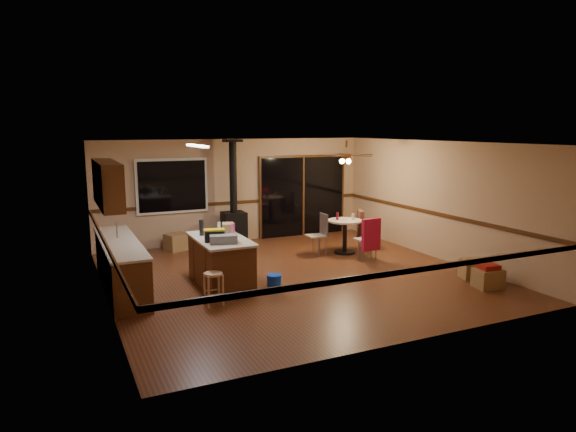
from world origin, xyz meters
TOP-DOWN VIEW (x-y plane):
  - floor at (0.00, 0.00)m, footprint 7.00×7.00m
  - ceiling at (0.00, 0.00)m, footprint 7.00×7.00m
  - wall_back at (0.00, 3.50)m, footprint 7.00×0.00m
  - wall_front at (0.00, -3.50)m, footprint 7.00×0.00m
  - wall_left at (-3.50, 0.00)m, footprint 0.00×7.00m
  - wall_right at (3.50, 0.00)m, footprint 0.00×7.00m
  - chair_rail at (0.00, 0.00)m, footprint 7.00×7.00m
  - window at (-1.60, 3.45)m, footprint 1.72×0.10m
  - sliding_door at (1.90, 3.45)m, footprint 2.52×0.10m
  - lower_cabinets at (-3.20, 0.50)m, footprint 0.60×3.00m
  - countertop at (-3.20, 0.50)m, footprint 0.64×3.04m
  - upper_cabinets at (-3.33, 0.70)m, footprint 0.35×2.00m
  - kitchen_island at (-1.50, 0.00)m, footprint 0.88×1.68m
  - wood_stove at (-0.20, 3.05)m, footprint 0.55×0.50m
  - ceiling_fan at (1.87, 1.20)m, footprint 0.24×0.24m
  - fluorescent_strip at (-1.80, 0.30)m, footprint 0.10×1.20m
  - toolbox_grey at (-1.57, -0.43)m, footprint 0.52×0.37m
  - toolbox_black at (-1.67, -0.22)m, footprint 0.37×0.25m
  - toolbox_yellow_lid at (-1.67, -0.22)m, footprint 0.39×0.26m
  - box_on_island at (-1.23, 0.36)m, footprint 0.28×0.33m
  - bottle_dark at (-1.75, 0.36)m, footprint 0.10×0.10m
  - bottle_pink at (-1.19, 0.19)m, footprint 0.08×0.08m
  - bottle_white at (-1.32, 0.63)m, footprint 0.08×0.08m
  - bar_stool at (-1.93, -0.98)m, footprint 0.39×0.39m
  - blue_bucket at (-0.64, -0.48)m, footprint 0.29×0.29m
  - dining_table at (1.87, 1.20)m, footprint 0.80×0.80m
  - glass_red at (1.72, 1.30)m, footprint 0.08×0.08m
  - glass_cream at (2.05, 1.15)m, footprint 0.07×0.07m
  - chair_left at (1.27, 1.29)m, footprint 0.43×0.43m
  - chair_near at (1.98, 0.32)m, footprint 0.44×0.48m
  - chair_right at (2.40, 1.32)m, footprint 0.59×0.57m
  - box_under_window at (-1.62, 3.10)m, footprint 0.61×0.55m
  - box_corner_a at (2.87, -2.17)m, footprint 0.52×0.46m
  - box_corner_b at (3.07, -1.60)m, footprint 0.55×0.51m
  - box_small_red at (2.87, -2.17)m, footprint 0.37×0.32m

SIDE VIEW (x-z plane):
  - floor at x=0.00m, z-range 0.00..0.00m
  - blue_bucket at x=-0.64m, z-range 0.00..0.23m
  - box_corner_a at x=2.87m, z-range 0.00..0.35m
  - box_corner_b at x=3.07m, z-range 0.00..0.36m
  - box_under_window at x=-1.62m, z-range 0.00..0.40m
  - bar_stool at x=-1.93m, z-range 0.00..0.55m
  - box_small_red at x=2.87m, z-range 0.35..0.44m
  - lower_cabinets at x=-3.20m, z-range 0.00..0.86m
  - kitchen_island at x=-1.50m, z-range 0.00..0.90m
  - dining_table at x=1.87m, z-range 0.14..0.92m
  - chair_left at x=1.27m, z-range 0.33..0.85m
  - chair_near at x=1.98m, z-range 0.25..0.95m
  - chair_right at x=2.40m, z-range 0.25..0.95m
  - wood_stove at x=-0.20m, z-range -0.53..1.99m
  - glass_cream at x=2.05m, z-range 0.78..0.92m
  - glass_red at x=1.72m, z-range 0.78..0.95m
  - countertop at x=-3.20m, z-range 0.86..0.90m
  - toolbox_grey at x=-1.57m, z-range 0.90..1.05m
  - bottle_white at x=-1.32m, z-range 0.90..1.07m
  - toolbox_black at x=-1.67m, z-range 0.90..1.09m
  - box_on_island at x=-1.23m, z-range 0.90..1.09m
  - chair_rail at x=0.00m, z-range 0.96..1.04m
  - bottle_pink at x=-1.19m, z-range 0.90..1.12m
  - bottle_dark at x=-1.75m, z-range 0.90..1.20m
  - sliding_door at x=1.90m, z-range 0.00..2.10m
  - toolbox_yellow_lid at x=-1.67m, z-range 1.09..1.12m
  - wall_back at x=0.00m, z-range -2.20..4.80m
  - wall_front at x=0.00m, z-range -2.20..4.80m
  - wall_left at x=-3.50m, z-range -2.20..4.80m
  - wall_right at x=3.50m, z-range -2.20..4.80m
  - window at x=-1.60m, z-range 0.84..2.16m
  - upper_cabinets at x=-3.33m, z-range 1.50..2.30m
  - ceiling_fan at x=1.87m, z-range 1.94..2.49m
  - fluorescent_strip at x=-1.80m, z-range 2.54..2.58m
  - ceiling at x=0.00m, z-range 2.60..2.60m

